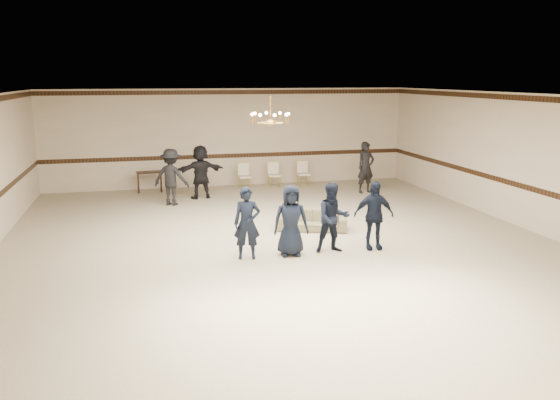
{
  "coord_description": "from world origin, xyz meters",
  "views": [
    {
      "loc": [
        -2.86,
        -11.52,
        3.58
      ],
      "look_at": [
        -0.15,
        -0.5,
        1.09
      ],
      "focal_mm": 36.25,
      "sensor_mm": 36.0,
      "label": 1
    }
  ],
  "objects_px": {
    "banquet_chair_mid": "(274,175)",
    "banquet_chair_right": "(304,174)",
    "settee": "(312,220)",
    "adult_right": "(366,167)",
    "console_table": "(150,182)",
    "boy_a": "(247,223)",
    "adult_mid": "(201,172)",
    "boy_d": "(374,215)",
    "boy_b": "(291,220)",
    "banquet_chair_left": "(244,176)",
    "boy_c": "(333,218)",
    "adult_left": "(171,177)",
    "chandelier": "(270,108)"
  },
  "relations": [
    {
      "from": "banquet_chair_mid",
      "to": "banquet_chair_right",
      "type": "bearing_deg",
      "value": 1.97
    },
    {
      "from": "banquet_chair_right",
      "to": "settee",
      "type": "bearing_deg",
      "value": -102.8
    },
    {
      "from": "adult_right",
      "to": "console_table",
      "type": "xyz_separation_m",
      "value": [
        -6.58,
        1.72,
        -0.47
      ]
    },
    {
      "from": "boy_a",
      "to": "adult_mid",
      "type": "relative_size",
      "value": 0.91
    },
    {
      "from": "adult_mid",
      "to": "banquet_chair_right",
      "type": "bearing_deg",
      "value": -171.97
    },
    {
      "from": "boy_a",
      "to": "banquet_chair_right",
      "type": "distance_m",
      "value": 7.81
    },
    {
      "from": "boy_a",
      "to": "boy_d",
      "type": "height_order",
      "value": "same"
    },
    {
      "from": "boy_b",
      "to": "boy_d",
      "type": "distance_m",
      "value": 1.8
    },
    {
      "from": "adult_mid",
      "to": "banquet_chair_left",
      "type": "distance_m",
      "value": 1.93
    },
    {
      "from": "boy_a",
      "to": "adult_right",
      "type": "bearing_deg",
      "value": 59.43
    },
    {
      "from": "boy_a",
      "to": "adult_right",
      "type": "xyz_separation_m",
      "value": [
        4.81,
        5.58,
        0.07
      ]
    },
    {
      "from": "adult_mid",
      "to": "boy_b",
      "type": "bearing_deg",
      "value": 91.64
    },
    {
      "from": "adult_mid",
      "to": "adult_right",
      "type": "bearing_deg",
      "value": 165.93
    },
    {
      "from": "adult_mid",
      "to": "banquet_chair_right",
      "type": "relative_size",
      "value": 1.94
    },
    {
      "from": "boy_c",
      "to": "adult_right",
      "type": "xyz_separation_m",
      "value": [
        3.01,
        5.58,
        0.07
      ]
    },
    {
      "from": "console_table",
      "to": "boy_b",
      "type": "bearing_deg",
      "value": -75.59
    },
    {
      "from": "adult_left",
      "to": "banquet_chair_right",
      "type": "distance_m",
      "value": 4.8
    },
    {
      "from": "boy_b",
      "to": "settee",
      "type": "height_order",
      "value": "boy_b"
    },
    {
      "from": "chandelier",
      "to": "adult_right",
      "type": "relative_size",
      "value": 0.59
    },
    {
      "from": "boy_c",
      "to": "banquet_chair_left",
      "type": "relative_size",
      "value": 1.76
    },
    {
      "from": "settee",
      "to": "adult_mid",
      "type": "distance_m",
      "value": 4.79
    },
    {
      "from": "banquet_chair_left",
      "to": "banquet_chair_mid",
      "type": "xyz_separation_m",
      "value": [
        1.0,
        0.0,
        0.0
      ]
    },
    {
      "from": "banquet_chair_right",
      "to": "boy_b",
      "type": "bearing_deg",
      "value": -107.01
    },
    {
      "from": "chandelier",
      "to": "boy_a",
      "type": "relative_size",
      "value": 0.65
    },
    {
      "from": "boy_b",
      "to": "boy_c",
      "type": "bearing_deg",
      "value": 5.91
    },
    {
      "from": "settee",
      "to": "console_table",
      "type": "relative_size",
      "value": 2.08
    },
    {
      "from": "settee",
      "to": "banquet_chair_right",
      "type": "height_order",
      "value": "banquet_chair_right"
    },
    {
      "from": "boy_c",
      "to": "adult_right",
      "type": "bearing_deg",
      "value": 64.55
    },
    {
      "from": "adult_left",
      "to": "banquet_chair_mid",
      "type": "distance_m",
      "value": 3.9
    },
    {
      "from": "adult_right",
      "to": "banquet_chair_mid",
      "type": "distance_m",
      "value": 3.02
    },
    {
      "from": "boy_a",
      "to": "boy_c",
      "type": "xyz_separation_m",
      "value": [
        1.8,
        0.0,
        0.0
      ]
    },
    {
      "from": "adult_mid",
      "to": "boy_c",
      "type": "bearing_deg",
      "value": 99.65
    },
    {
      "from": "settee",
      "to": "adult_left",
      "type": "xyz_separation_m",
      "value": [
        -3.09,
        3.52,
        0.56
      ]
    },
    {
      "from": "adult_mid",
      "to": "console_table",
      "type": "height_order",
      "value": "adult_mid"
    },
    {
      "from": "boy_d",
      "to": "banquet_chair_left",
      "type": "height_order",
      "value": "boy_d"
    },
    {
      "from": "chandelier",
      "to": "boy_b",
      "type": "distance_m",
      "value": 2.82
    },
    {
      "from": "chandelier",
      "to": "console_table",
      "type": "height_order",
      "value": "chandelier"
    },
    {
      "from": "adult_mid",
      "to": "adult_right",
      "type": "relative_size",
      "value": 1.0
    },
    {
      "from": "boy_a",
      "to": "banquet_chair_right",
      "type": "bearing_deg",
      "value": 75.69
    },
    {
      "from": "chandelier",
      "to": "boy_d",
      "type": "distance_m",
      "value": 3.34
    },
    {
      "from": "boy_b",
      "to": "boy_d",
      "type": "height_order",
      "value": "same"
    },
    {
      "from": "chandelier",
      "to": "adult_left",
      "type": "height_order",
      "value": "chandelier"
    },
    {
      "from": "boy_c",
      "to": "banquet_chair_mid",
      "type": "bearing_deg",
      "value": 89.38
    },
    {
      "from": "adult_right",
      "to": "console_table",
      "type": "relative_size",
      "value": 2.04
    },
    {
      "from": "adult_mid",
      "to": "banquet_chair_left",
      "type": "xyz_separation_m",
      "value": [
        1.52,
        1.12,
        -0.39
      ]
    },
    {
      "from": "console_table",
      "to": "banquet_chair_mid",
      "type": "bearing_deg",
      "value": -8.49
    },
    {
      "from": "boy_a",
      "to": "adult_right",
      "type": "height_order",
      "value": "adult_right"
    },
    {
      "from": "boy_c",
      "to": "boy_d",
      "type": "xyz_separation_m",
      "value": [
        0.9,
        -0.0,
        0.0
      ]
    },
    {
      "from": "chandelier",
      "to": "adult_left",
      "type": "xyz_separation_m",
      "value": [
        -2.09,
        3.46,
        -2.07
      ]
    },
    {
      "from": "boy_c",
      "to": "adult_right",
      "type": "relative_size",
      "value": 0.91
    }
  ]
}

